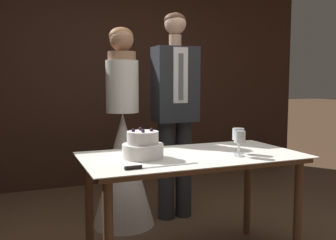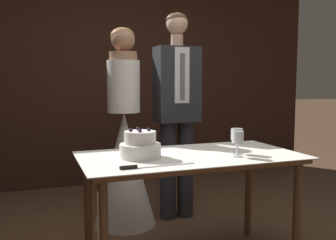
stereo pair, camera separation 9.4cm
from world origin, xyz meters
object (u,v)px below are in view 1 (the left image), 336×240
wine_glass_middle (240,138)px  cake_table (192,167)px  tiered_cake (143,146)px  bride (123,154)px  cake_knife (148,167)px  groom (175,108)px  wine_glass_near (238,135)px

wine_glass_middle → cake_table: bearing=146.6°
tiered_cake → bride: bearing=83.5°
cake_knife → cake_table: bearing=31.1°
tiered_cake → wine_glass_middle: (0.60, -0.19, 0.05)m
cake_table → wine_glass_middle: 0.38m
bride → tiered_cake: bearing=-96.5°
wine_glass_middle → groom: (-0.01, 1.05, 0.13)m
wine_glass_middle → wine_glass_near: bearing=62.8°
tiered_cake → groom: size_ratio=0.14×
cake_knife → bride: (0.16, 1.15, -0.15)m
cake_table → groom: (0.25, 0.88, 0.34)m
cake_table → cake_knife: bearing=-146.8°
tiered_cake → wine_glass_near: (0.65, -0.09, 0.05)m
cake_knife → bride: bride is taller
groom → cake_table: bearing=-105.6°
cake_table → bride: bearing=105.5°
bride → wine_glass_near: bearing=-59.8°
wine_glass_near → groom: 0.97m
cake_knife → bride: bearing=80.1°
tiered_cake → wine_glass_near: tiered_cake is taller
groom → cake_knife: bearing=-119.5°
tiered_cake → wine_glass_middle: size_ratio=1.58×
wine_glass_middle → bride: 1.20m
cake_knife → bride: 1.17m
cake_table → tiered_cake: 0.38m
tiered_cake → bride: 0.90m
cake_knife → wine_glass_middle: wine_glass_middle is taller
wine_glass_near → groom: bearing=93.9°
cake_knife → groom: (0.65, 1.15, 0.25)m
cake_table → bride: size_ratio=0.86×
cake_table → wine_glass_near: wine_glass_near is taller
cake_knife → wine_glass_middle: bearing=5.9°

